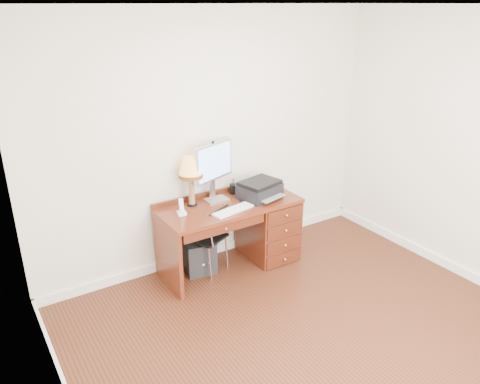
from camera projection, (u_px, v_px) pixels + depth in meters
ground at (313, 336)px, 4.09m from camera, size 4.00×4.00×0.00m
room_shell at (271, 296)px, 4.56m from camera, size 4.00×4.00×4.00m
desk at (254, 225)px, 5.19m from camera, size 1.50×0.67×0.75m
monitor at (214, 165)px, 4.86m from camera, size 0.53×0.27×0.62m
keyboard at (233, 210)px, 4.73m from camera, size 0.48×0.22×0.02m
mouse_pad at (249, 200)px, 4.97m from camera, size 0.22×0.22×0.04m
printer at (260, 189)px, 5.03m from camera, size 0.49×0.42×0.19m
leg_lamp at (191, 170)px, 4.73m from camera, size 0.26×0.26×0.53m
phone at (181, 210)px, 4.63m from camera, size 0.09×0.09×0.17m
pen_cup at (233, 189)px, 5.15m from camera, size 0.09×0.09×0.11m
chair at (209, 234)px, 4.89m from camera, size 0.47×0.48×0.76m
equipment_box at (199, 256)px, 5.03m from camera, size 0.37×0.37×0.36m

